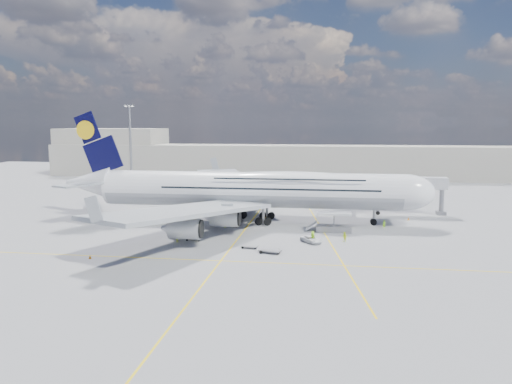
# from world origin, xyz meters

# --- Properties ---
(ground) EXTENTS (300.00, 300.00, 0.00)m
(ground) POSITION_xyz_m (0.00, 0.00, 0.00)
(ground) COLOR gray
(ground) RESTS_ON ground
(taxi_line_main) EXTENTS (0.25, 220.00, 0.01)m
(taxi_line_main) POSITION_xyz_m (0.00, 0.00, 0.01)
(taxi_line_main) COLOR yellow
(taxi_line_main) RESTS_ON ground
(taxi_line_cross) EXTENTS (120.00, 0.25, 0.01)m
(taxi_line_cross) POSITION_xyz_m (0.00, -20.00, 0.01)
(taxi_line_cross) COLOR yellow
(taxi_line_cross) RESTS_ON ground
(taxi_line_diag) EXTENTS (14.16, 99.06, 0.01)m
(taxi_line_diag) POSITION_xyz_m (14.00, 10.00, 0.01)
(taxi_line_diag) COLOR yellow
(taxi_line_diag) RESTS_ON ground
(airliner) EXTENTS (77.26, 79.15, 23.71)m
(airliner) POSITION_xyz_m (0.26, 10.00, 6.87)
(airliner) COLOR white
(airliner) RESTS_ON ground
(jet_bridge) EXTENTS (18.80, 12.10, 8.50)m
(jet_bridge) POSITION_xyz_m (29.81, 20.94, 6.85)
(jet_bridge) COLOR #B7B7BC
(jet_bridge) RESTS_ON ground
(cargo_loader) EXTENTS (8.53, 3.20, 3.67)m
(cargo_loader) POSITION_xyz_m (16.82, 2.89, 1.25)
(cargo_loader) COLOR silver
(cargo_loader) RESTS_ON ground
(light_mast) EXTENTS (3.00, 0.70, 25.50)m
(light_mast) POSITION_xyz_m (-40.00, 45.00, 13.21)
(light_mast) COLOR gray
(light_mast) RESTS_ON ground
(terminal) EXTENTS (180.00, 16.00, 12.00)m
(terminal) POSITION_xyz_m (0.00, 95.00, 6.00)
(terminal) COLOR #B2AD9E
(terminal) RESTS_ON ground
(hangar) EXTENTS (40.00, 22.00, 18.00)m
(hangar) POSITION_xyz_m (-70.00, 100.00, 9.00)
(hangar) COLOR #B2AD9E
(hangar) RESTS_ON ground
(tree_line) EXTENTS (160.00, 6.00, 8.00)m
(tree_line) POSITION_xyz_m (40.00, 140.00, 4.00)
(tree_line) COLOR #193814
(tree_line) RESTS_ON ground
(dolly_row_a) EXTENTS (3.39, 2.41, 1.94)m
(dolly_row_a) POSITION_xyz_m (-10.49, -6.39, 1.04)
(dolly_row_a) COLOR gray
(dolly_row_a) RESTS_ON ground
(dolly_row_b) EXTENTS (2.82, 1.86, 1.65)m
(dolly_row_b) POSITION_xyz_m (-7.44, -7.93, 0.89)
(dolly_row_b) COLOR gray
(dolly_row_b) RESTS_ON ground
(dolly_row_c) EXTENTS (3.40, 2.15, 2.02)m
(dolly_row_c) POSITION_xyz_m (-12.70, 0.74, 1.09)
(dolly_row_c) COLOR gray
(dolly_row_c) RESTS_ON ground
(dolly_back) EXTENTS (3.71, 2.42, 2.18)m
(dolly_back) POSITION_xyz_m (-14.26, 2.79, 1.17)
(dolly_back) COLOR gray
(dolly_back) RESTS_ON ground
(dolly_nose_far) EXTENTS (3.80, 2.68, 0.50)m
(dolly_nose_far) POSITION_xyz_m (6.76, -14.40, 0.39)
(dolly_nose_far) COLOR gray
(dolly_nose_far) RESTS_ON ground
(dolly_nose_near) EXTENTS (2.83, 1.78, 0.39)m
(dolly_nose_near) POSITION_xyz_m (3.09, -11.84, 0.30)
(dolly_nose_near) COLOR gray
(dolly_nose_near) RESTS_ON ground
(baggage_tug) EXTENTS (2.91, 1.70, 1.71)m
(baggage_tug) POSITION_xyz_m (-8.79, -4.03, 0.76)
(baggage_tug) COLOR silver
(baggage_tug) RESTS_ON ground
(catering_truck_inner) EXTENTS (7.04, 3.23, 4.08)m
(catering_truck_inner) POSITION_xyz_m (-7.05, 34.01, 1.93)
(catering_truck_inner) COLOR gray
(catering_truck_inner) RESTS_ON ground
(catering_truck_outer) EXTENTS (6.39, 4.34, 3.52)m
(catering_truck_outer) POSITION_xyz_m (-12.97, 36.03, 1.64)
(catering_truck_outer) COLOR gray
(catering_truck_outer) RESTS_ON ground
(service_van) EXTENTS (4.28, 4.51, 1.19)m
(service_van) POSITION_xyz_m (13.01, -6.77, 0.59)
(service_van) COLOR white
(service_van) RESTS_ON ground
(crew_nose) EXTENTS (0.66, 0.51, 1.61)m
(crew_nose) POSITION_xyz_m (26.80, 7.12, 0.80)
(crew_nose) COLOR #95E818
(crew_nose) RESTS_ON ground
(crew_loader) EXTENTS (1.08, 1.08, 1.77)m
(crew_loader) POSITION_xyz_m (18.74, -5.45, 0.89)
(crew_loader) COLOR #E4FF1A
(crew_loader) RESTS_ON ground
(crew_wing) EXTENTS (0.82, 1.01, 1.61)m
(crew_wing) POSITION_xyz_m (-4.22, 3.52, 0.80)
(crew_wing) COLOR #D1FA1A
(crew_wing) RESTS_ON ground
(crew_van) EXTENTS (1.17, 1.10, 2.01)m
(crew_van) POSITION_xyz_m (13.28, -6.62, 1.01)
(crew_van) COLOR #8CDC17
(crew_van) RESTS_ON ground
(crew_tug) EXTENTS (1.20, 0.88, 1.67)m
(crew_tug) POSITION_xyz_m (-9.88, -9.69, 0.83)
(crew_tug) COLOR #C9E017
(crew_tug) RESTS_ON ground
(cone_nose) EXTENTS (0.50, 0.50, 0.64)m
(cone_nose) POSITION_xyz_m (32.79, 16.12, 0.31)
(cone_nose) COLOR orange
(cone_nose) RESTS_ON ground
(cone_wing_left_inner) EXTENTS (0.40, 0.40, 0.51)m
(cone_wing_left_inner) POSITION_xyz_m (-13.53, 30.28, 0.24)
(cone_wing_left_inner) COLOR orange
(cone_wing_left_inner) RESTS_ON ground
(cone_wing_left_outer) EXTENTS (0.39, 0.39, 0.50)m
(cone_wing_left_outer) POSITION_xyz_m (-14.67, 31.58, 0.24)
(cone_wing_left_outer) COLOR orange
(cone_wing_left_outer) RESTS_ON ground
(cone_wing_right_inner) EXTENTS (0.44, 0.44, 0.56)m
(cone_wing_right_inner) POSITION_xyz_m (-11.11, -2.11, 0.27)
(cone_wing_right_inner) COLOR orange
(cone_wing_right_inner) RESTS_ON ground
(cone_wing_right_outer) EXTENTS (0.45, 0.45, 0.57)m
(cone_wing_right_outer) POSITION_xyz_m (-19.95, -21.61, 0.27)
(cone_wing_right_outer) COLOR orange
(cone_wing_right_outer) RESTS_ON ground
(cone_tail) EXTENTS (0.41, 0.41, 0.52)m
(cone_tail) POSITION_xyz_m (-35.37, 13.65, 0.25)
(cone_tail) COLOR orange
(cone_tail) RESTS_ON ground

